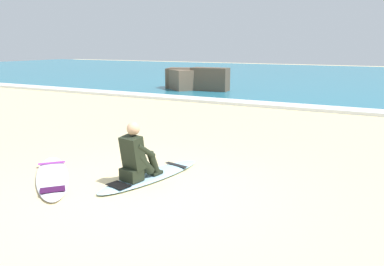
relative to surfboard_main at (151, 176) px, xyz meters
name	(u,v)px	position (x,y,z in m)	size (l,w,h in m)	color
ground_plane	(141,196)	(0.30, -0.74, -0.04)	(80.00, 80.00, 0.00)	beige
sea	(340,78)	(0.30, 22.17, 0.01)	(80.00, 28.00, 0.10)	teal
breaking_foam	(290,106)	(0.30, 8.47, 0.02)	(80.00, 0.90, 0.11)	white
surfboard_main	(151,176)	(0.00, 0.00, 0.00)	(0.98, 2.30, 0.08)	#9ED1E5
surfer_seated	(137,157)	(-0.07, -0.31, 0.40)	(0.45, 0.75, 0.95)	black
surfboard_spare_near	(52,176)	(-1.48, -0.80, 0.00)	(2.10, 1.97, 0.08)	silver
rock_outcrop_distant	(191,80)	(-5.17, 11.23, 0.51)	(3.37, 2.18, 1.16)	brown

